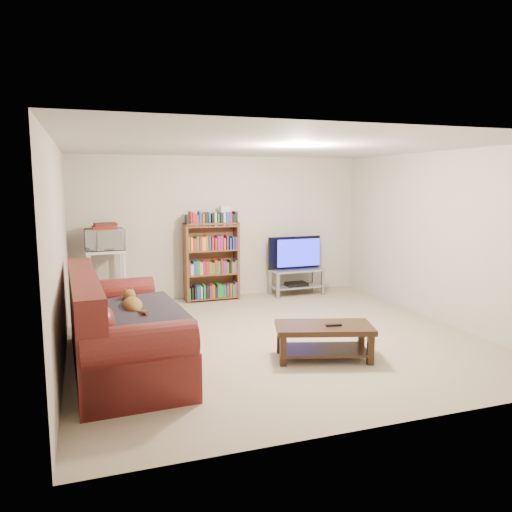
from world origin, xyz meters
name	(u,v)px	position (x,y,z in m)	size (l,w,h in m)	color
floor	(273,337)	(0.00, 0.00, 0.00)	(5.00, 5.00, 0.00)	tan
ceiling	(274,146)	(0.00, 0.00, 2.40)	(5.00, 5.00, 0.00)	white
wall_back	(222,227)	(0.00, 2.50, 1.20)	(5.00, 5.00, 0.00)	beige
wall_front	(389,282)	(0.00, -2.50, 1.20)	(5.00, 5.00, 0.00)	beige
wall_left	(59,253)	(-2.50, 0.00, 1.20)	(5.00, 5.00, 0.00)	beige
wall_right	(439,237)	(2.50, 0.00, 1.20)	(5.00, 5.00, 0.00)	beige
sofa	(116,335)	(-1.97, -0.44, 0.35)	(1.15, 2.46, 1.03)	maroon
blanket	(136,316)	(-1.76, -0.59, 0.59)	(0.93, 1.21, 0.10)	#242029
cat	(133,305)	(-1.78, -0.37, 0.65)	(0.26, 0.66, 0.20)	brown
coffee_table	(324,335)	(0.25, -0.92, 0.27)	(1.18, 0.82, 0.39)	black
remote	(334,325)	(0.33, -0.99, 0.40)	(0.18, 0.05, 0.02)	black
tv_stand	(296,277)	(1.25, 2.14, 0.31)	(0.92, 0.43, 0.46)	#999EA3
television	(297,253)	(1.25, 2.14, 0.74)	(0.98, 0.13, 0.57)	black
dvd_player	(296,284)	(1.25, 2.14, 0.19)	(0.37, 0.26, 0.06)	black
bookshelf	(212,260)	(-0.25, 2.24, 0.67)	(0.91, 0.29, 1.31)	brown
shelf_clutter	(217,216)	(-0.15, 2.26, 1.41)	(0.66, 0.20, 0.28)	silver
microwave_stand	(106,272)	(-1.95, 2.12, 0.60)	(0.61, 0.46, 0.94)	silver
microwave	(105,240)	(-1.95, 2.12, 1.10)	(0.58, 0.39, 0.32)	silver
game_boxes	(104,227)	(-1.95, 2.12, 1.29)	(0.34, 0.30, 0.05)	maroon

